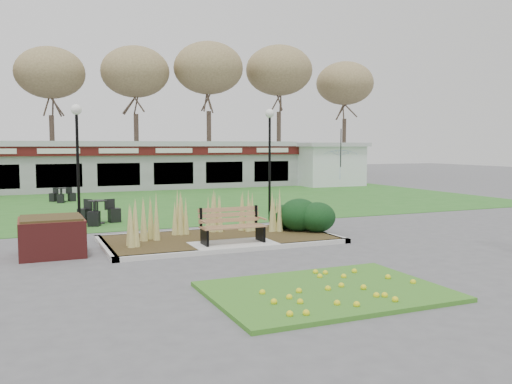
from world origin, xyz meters
name	(u,v)px	position (x,y,z in m)	size (l,w,h in m)	color
ground	(235,249)	(0.00, 0.00, 0.00)	(100.00, 100.00, 0.00)	#515154
lawn	(142,203)	(0.00, 12.00, 0.01)	(34.00, 16.00, 0.02)	#286620
flower_bed	(326,290)	(0.00, -4.60, 0.07)	(4.20, 3.00, 0.16)	#3C7722
planting_bed	(259,225)	(1.27, 1.35, 0.37)	(6.75, 3.40, 1.27)	#2E2212
park_bench	(232,225)	(0.00, 0.25, 0.59)	(1.70, 0.66, 0.93)	#925E42
brick_planter	(52,236)	(-4.40, 1.00, 0.48)	(1.50, 1.50, 0.95)	maroon
food_pavilion	(115,165)	(0.00, 19.96, 1.48)	(24.60, 3.40, 2.90)	gray
service_hut	(328,164)	(13.50, 18.00, 1.45)	(4.40, 3.40, 2.83)	silver
tree_backdrop	(95,66)	(0.00, 28.00, 8.36)	(47.24, 5.24, 10.36)	#47382B
lamp_post_mid_right	(77,139)	(-3.44, 4.53, 2.86)	(0.33, 0.33, 3.92)	black
lamp_post_far_right	(270,138)	(3.59, 5.71, 2.94)	(0.33, 0.33, 4.03)	black
bistro_set_b	(98,216)	(-2.72, 5.94, 0.28)	(1.42, 1.47, 0.79)	black
bistro_set_c	(62,197)	(-3.38, 13.84, 0.24)	(1.20, 1.16, 0.65)	black
patio_umbrella	(341,164)	(11.87, 13.90, 1.58)	(1.99, 2.03, 2.50)	black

